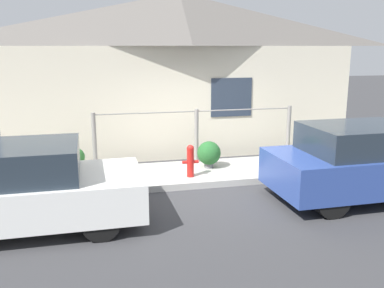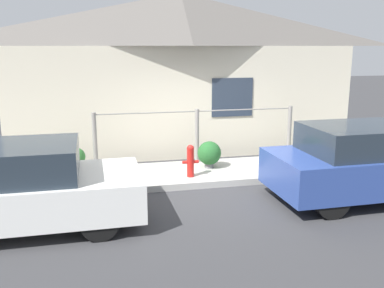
{
  "view_description": "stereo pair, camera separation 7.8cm",
  "coord_description": "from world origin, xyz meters",
  "views": [
    {
      "loc": [
        -2.41,
        -8.17,
        2.9
      ],
      "look_at": [
        -0.42,
        0.3,
        0.9
      ],
      "focal_mm": 40.0,
      "sensor_mm": 36.0,
      "label": 1
    },
    {
      "loc": [
        -2.34,
        -8.18,
        2.9
      ],
      "look_at": [
        -0.42,
        0.3,
        0.9
      ],
      "focal_mm": 40.0,
      "sensor_mm": 36.0,
      "label": 2
    }
  ],
  "objects": [
    {
      "name": "ground_plane",
      "position": [
        0.0,
        0.0,
        0.0
      ],
      "size": [
        60.0,
        60.0,
        0.0
      ],
      "primitive_type": "plane",
      "color": "#38383A"
    },
    {
      "name": "sidewalk",
      "position": [
        0.0,
        0.88,
        0.07
      ],
      "size": [
        24.0,
        1.75,
        0.14
      ],
      "color": "#B2AFA8",
      "rests_on": "ground_plane"
    },
    {
      "name": "house",
      "position": [
        0.0,
        3.42,
        3.38
      ],
      "size": [
        9.48,
        2.23,
        4.28
      ],
      "color": "beige",
      "rests_on": "ground_plane"
    },
    {
      "name": "fence",
      "position": [
        0.0,
        1.6,
        0.85
      ],
      "size": [
        4.9,
        0.1,
        1.29
      ],
      "color": "gray",
      "rests_on": "sidewalk"
    },
    {
      "name": "car_left",
      "position": [
        -3.6,
        -1.22,
        0.69
      ],
      "size": [
        3.81,
        1.79,
        1.39
      ],
      "rotation": [
        0.0,
        0.0,
        0.01
      ],
      "color": "white",
      "rests_on": "ground_plane"
    },
    {
      "name": "car_right",
      "position": [
        2.6,
        -1.22,
        0.72
      ],
      "size": [
        3.66,
        1.78,
        1.45
      ],
      "rotation": [
        0.0,
        0.0,
        0.01
      ],
      "color": "#2D4793",
      "rests_on": "ground_plane"
    },
    {
      "name": "fire_hydrant",
      "position": [
        -0.42,
        0.46,
        0.51
      ],
      "size": [
        0.35,
        0.16,
        0.7
      ],
      "color": "red",
      "rests_on": "sidewalk"
    },
    {
      "name": "potted_plant_near_hydrant",
      "position": [
        0.16,
        1.04,
        0.48
      ],
      "size": [
        0.55,
        0.55,
        0.62
      ],
      "color": "slate",
      "rests_on": "sidewalk"
    },
    {
      "name": "potted_plant_by_fence",
      "position": [
        -2.82,
        1.42,
        0.44
      ],
      "size": [
        0.4,
        0.4,
        0.54
      ],
      "color": "slate",
      "rests_on": "sidewalk"
    },
    {
      "name": "potted_plant_corner",
      "position": [
        2.63,
        1.13,
        0.46
      ],
      "size": [
        0.39,
        0.39,
        0.56
      ],
      "color": "brown",
      "rests_on": "sidewalk"
    }
  ]
}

